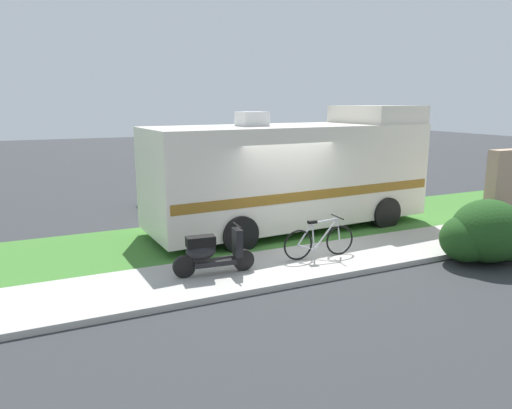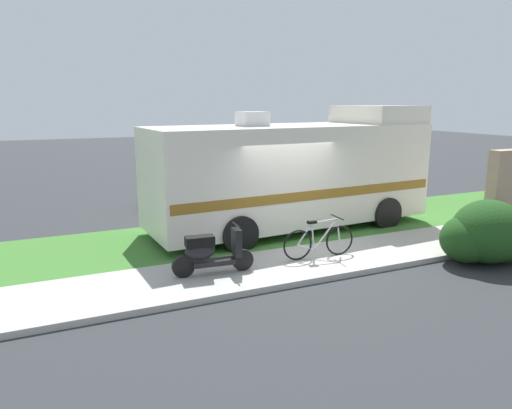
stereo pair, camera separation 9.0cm
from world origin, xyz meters
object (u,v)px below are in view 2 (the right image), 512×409
motorhome_rv (294,172)px  bottle_green (479,224)px  pickup_truck_near (237,173)px  scooter (210,252)px  bicycle (319,241)px

motorhome_rv → bottle_green: bearing=-28.4°
motorhome_rv → pickup_truck_near: bearing=89.2°
bottle_green → pickup_truck_near: bearing=122.9°
motorhome_rv → pickup_truck_near: 4.38m
motorhome_rv → pickup_truck_near: (0.06, 4.34, -0.62)m
scooter → bottle_green: scooter is taller
motorhome_rv → bicycle: motorhome_rv is taller
motorhome_rv → bicycle: 3.02m
bicycle → bottle_green: 5.27m
scooter → bicycle: 2.50m
bicycle → motorhome_rv: bearing=72.5°
scooter → pickup_truck_near: bearing=64.1°
pickup_truck_near → bicycle: bearing=-97.4°
motorhome_rv → pickup_truck_near: size_ratio=1.49×
pickup_truck_near → bottle_green: size_ratio=19.78×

